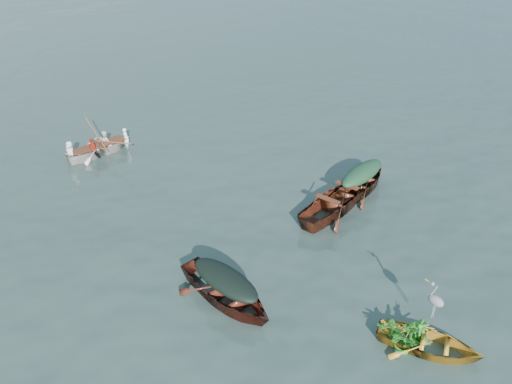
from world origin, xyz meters
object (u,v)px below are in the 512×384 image
dark_covered_boat (226,300)px  heron (435,305)px  yellow_dinghy (428,350)px  open_wooden_boat (336,210)px  green_tarp_boat (360,192)px  rowed_boat (101,154)px

dark_covered_boat → heron: 4.91m
yellow_dinghy → open_wooden_boat: size_ratio=0.60×
yellow_dinghy → dark_covered_boat: size_ratio=0.72×
green_tarp_boat → heron: bearing=133.4°
dark_covered_boat → open_wooden_boat: (5.21, 1.21, 0.00)m
dark_covered_boat → open_wooden_boat: 5.35m
dark_covered_boat → green_tarp_boat: 6.90m
open_wooden_boat → dark_covered_boat: bearing=92.1°
yellow_dinghy → rowed_boat: bearing=68.2°
rowed_boat → heron: heron is taller
heron → dark_covered_boat: bearing=100.5°
dark_covered_boat → rowed_boat: dark_covered_boat is taller
open_wooden_boat → rowed_boat: (-4.21, 8.67, 0.00)m
green_tarp_boat → open_wooden_boat: open_wooden_boat is taller
green_tarp_boat → rowed_boat: bearing=22.7°
open_wooden_boat → heron: (-2.18, -4.99, 0.83)m
dark_covered_boat → rowed_boat: bearing=78.8°
dark_covered_boat → rowed_boat: (1.00, 9.88, 0.00)m
rowed_boat → heron: 13.83m
dark_covered_boat → heron: size_ratio=4.27×
heron → rowed_boat: bearing=70.2°
yellow_dinghy → heron: heron is taller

